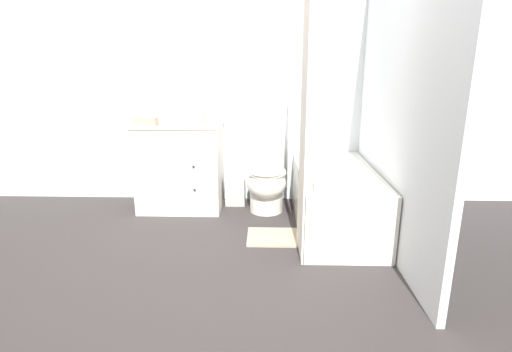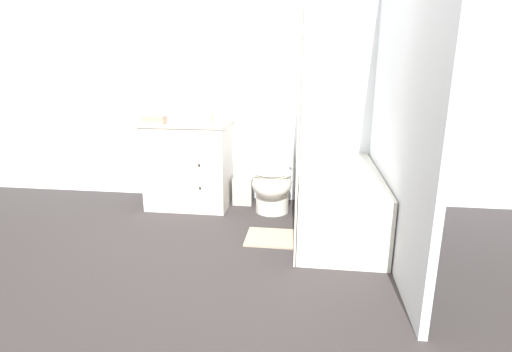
{
  "view_description": "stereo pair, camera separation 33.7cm",
  "coord_description": "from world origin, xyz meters",
  "px_view_note": "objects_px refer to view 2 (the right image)",
  "views": [
    {
      "loc": [
        0.17,
        -2.47,
        1.46
      ],
      "look_at": [
        0.07,
        0.78,
        0.53
      ],
      "focal_mm": 28.0,
      "sensor_mm": 36.0,
      "label": 1
    },
    {
      "loc": [
        0.51,
        -2.44,
        1.46
      ],
      "look_at": [
        0.07,
        0.78,
        0.53
      ],
      "focal_mm": 28.0,
      "sensor_mm": 36.0,
      "label": 2
    }
  ],
  "objects_px": {
    "bathtub": "(338,201)",
    "hand_towel_folded": "(154,120)",
    "bath_towel_folded": "(331,189)",
    "bath_mat": "(273,238)",
    "wastebasket": "(243,191)",
    "sink_faucet": "(193,115)",
    "toilet": "(273,178)",
    "tissue_box": "(205,117)",
    "vanity_cabinet": "(189,163)",
    "soap_dispenser": "(220,113)"
  },
  "relations": [
    {
      "from": "bathtub",
      "to": "soap_dispenser",
      "type": "xyz_separation_m",
      "value": [
        -1.17,
        0.5,
        0.7
      ]
    },
    {
      "from": "bath_towel_folded",
      "to": "bath_mat",
      "type": "xyz_separation_m",
      "value": [
        -0.45,
        0.32,
        -0.56
      ]
    },
    {
      "from": "vanity_cabinet",
      "to": "sink_faucet",
      "type": "relative_size",
      "value": 6.24
    },
    {
      "from": "bathtub",
      "to": "hand_towel_folded",
      "type": "distance_m",
      "value": 1.9
    },
    {
      "from": "bathtub",
      "to": "wastebasket",
      "type": "relative_size",
      "value": 5.35
    },
    {
      "from": "tissue_box",
      "to": "bath_towel_folded",
      "type": "height_order",
      "value": "tissue_box"
    },
    {
      "from": "toilet",
      "to": "tissue_box",
      "type": "bearing_deg",
      "value": 175.16
    },
    {
      "from": "sink_faucet",
      "to": "bath_towel_folded",
      "type": "xyz_separation_m",
      "value": [
        1.39,
        -1.27,
        -0.35
      ]
    },
    {
      "from": "hand_towel_folded",
      "to": "bathtub",
      "type": "bearing_deg",
      "value": -8.57
    },
    {
      "from": "vanity_cabinet",
      "to": "hand_towel_folded",
      "type": "height_order",
      "value": "hand_towel_folded"
    },
    {
      "from": "soap_dispenser",
      "to": "vanity_cabinet",
      "type": "bearing_deg",
      "value": -173.99
    },
    {
      "from": "bathtub",
      "to": "bath_towel_folded",
      "type": "distance_m",
      "value": 0.68
    },
    {
      "from": "vanity_cabinet",
      "to": "tissue_box",
      "type": "bearing_deg",
      "value": -2.93
    },
    {
      "from": "toilet",
      "to": "vanity_cabinet",
      "type": "bearing_deg",
      "value": 175.57
    },
    {
      "from": "toilet",
      "to": "bath_towel_folded",
      "type": "height_order",
      "value": "toilet"
    },
    {
      "from": "vanity_cabinet",
      "to": "sink_faucet",
      "type": "distance_m",
      "value": 0.51
    },
    {
      "from": "wastebasket",
      "to": "hand_towel_folded",
      "type": "distance_m",
      "value": 1.17
    },
    {
      "from": "sink_faucet",
      "to": "wastebasket",
      "type": "bearing_deg",
      "value": -10.46
    },
    {
      "from": "soap_dispenser",
      "to": "bath_mat",
      "type": "relative_size",
      "value": 0.4
    },
    {
      "from": "soap_dispenser",
      "to": "hand_towel_folded",
      "type": "distance_m",
      "value": 0.65
    },
    {
      "from": "tissue_box",
      "to": "hand_towel_folded",
      "type": "bearing_deg",
      "value": -157.25
    },
    {
      "from": "sink_faucet",
      "to": "tissue_box",
      "type": "bearing_deg",
      "value": -48.26
    },
    {
      "from": "toilet",
      "to": "hand_towel_folded",
      "type": "bearing_deg",
      "value": -173.33
    },
    {
      "from": "toilet",
      "to": "bath_mat",
      "type": "height_order",
      "value": "toilet"
    },
    {
      "from": "sink_faucet",
      "to": "soap_dispenser",
      "type": "height_order",
      "value": "soap_dispenser"
    },
    {
      "from": "tissue_box",
      "to": "toilet",
      "type": "bearing_deg",
      "value": -4.84
    },
    {
      "from": "soap_dispenser",
      "to": "bath_towel_folded",
      "type": "height_order",
      "value": "soap_dispenser"
    },
    {
      "from": "vanity_cabinet",
      "to": "bathtub",
      "type": "relative_size",
      "value": 0.59
    },
    {
      "from": "toilet",
      "to": "tissue_box",
      "type": "height_order",
      "value": "tissue_box"
    },
    {
      "from": "hand_towel_folded",
      "to": "bath_towel_folded",
      "type": "height_order",
      "value": "hand_towel_folded"
    },
    {
      "from": "bath_towel_folded",
      "to": "bathtub",
      "type": "bearing_deg",
      "value": 79.77
    },
    {
      "from": "tissue_box",
      "to": "soap_dispenser",
      "type": "relative_size",
      "value": 0.8
    },
    {
      "from": "hand_towel_folded",
      "to": "bath_towel_folded",
      "type": "relative_size",
      "value": 0.67
    },
    {
      "from": "hand_towel_folded",
      "to": "tissue_box",
      "type": "bearing_deg",
      "value": 22.75
    },
    {
      "from": "wastebasket",
      "to": "hand_towel_folded",
      "type": "xyz_separation_m",
      "value": [
        -0.82,
        -0.3,
        0.78
      ]
    },
    {
      "from": "bathtub",
      "to": "hand_towel_folded",
      "type": "height_order",
      "value": "hand_towel_folded"
    },
    {
      "from": "toilet",
      "to": "hand_towel_folded",
      "type": "height_order",
      "value": "hand_towel_folded"
    },
    {
      "from": "vanity_cabinet",
      "to": "toilet",
      "type": "bearing_deg",
      "value": -4.43
    },
    {
      "from": "tissue_box",
      "to": "sink_faucet",
      "type": "bearing_deg",
      "value": 131.74
    },
    {
      "from": "vanity_cabinet",
      "to": "soap_dispenser",
      "type": "relative_size",
      "value": 4.78
    },
    {
      "from": "bath_towel_folded",
      "to": "wastebasket",
      "type": "bearing_deg",
      "value": 125.86
    },
    {
      "from": "toilet",
      "to": "bathtub",
      "type": "xyz_separation_m",
      "value": [
        0.62,
        -0.4,
        -0.07
      ]
    },
    {
      "from": "tissue_box",
      "to": "bath_mat",
      "type": "relative_size",
      "value": 0.32
    },
    {
      "from": "bath_towel_folded",
      "to": "tissue_box",
      "type": "bearing_deg",
      "value": 138.62
    },
    {
      "from": "soap_dispenser",
      "to": "bathtub",
      "type": "bearing_deg",
      "value": -23.31
    },
    {
      "from": "hand_towel_folded",
      "to": "bath_towel_folded",
      "type": "bearing_deg",
      "value": -27.58
    },
    {
      "from": "bathtub",
      "to": "bath_towel_folded",
      "type": "xyz_separation_m",
      "value": [
        -0.11,
        -0.6,
        0.3
      ]
    },
    {
      "from": "tissue_box",
      "to": "bath_towel_folded",
      "type": "xyz_separation_m",
      "value": [
        1.2,
        -1.06,
        -0.36
      ]
    },
    {
      "from": "bathtub",
      "to": "bath_mat",
      "type": "distance_m",
      "value": 0.68
    },
    {
      "from": "tissue_box",
      "to": "bath_towel_folded",
      "type": "relative_size",
      "value": 0.45
    }
  ]
}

